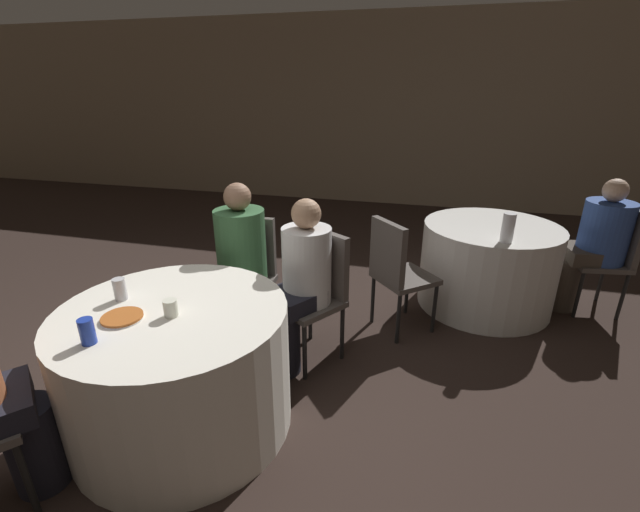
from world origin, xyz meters
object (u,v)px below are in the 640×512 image
(chair_far_east, at_px, (612,251))
(pizza_plate_near, at_px, (122,317))
(person_green_jacket, at_px, (239,266))
(chair_near_north, at_px, (248,267))
(chair_near_northeast, at_px, (318,285))
(bottle_far, at_px, (508,228))
(soda_can_silver, at_px, (120,289))
(chair_far_southwest, at_px, (396,267))
(person_blue_shirt, at_px, (593,245))
(soda_can_blue, at_px, (87,331))
(table_far, at_px, (487,266))
(person_white_shirt, at_px, (299,287))
(table_near, at_px, (180,368))

(chair_far_east, bearing_deg, pizza_plate_near, 118.56)
(chair_far_east, distance_m, person_green_jacket, 3.01)
(chair_near_north, relative_size, person_green_jacket, 0.76)
(chair_near_northeast, distance_m, chair_near_north, 0.61)
(pizza_plate_near, xyz_separation_m, bottle_far, (1.99, 1.68, 0.10))
(person_green_jacket, distance_m, soda_can_silver, 0.89)
(chair_far_east, xyz_separation_m, pizza_plate_near, (-2.91, -2.23, 0.19))
(chair_near_north, height_order, person_green_jacket, person_green_jacket)
(chair_far_southwest, distance_m, soda_can_silver, 1.88)
(soda_can_silver, height_order, bottle_far, bottle_far)
(chair_far_southwest, bearing_deg, person_blue_shirt, 75.16)
(soda_can_blue, bearing_deg, table_far, 49.75)
(person_blue_shirt, xyz_separation_m, soda_can_blue, (-2.75, -2.43, 0.20))
(soda_can_blue, bearing_deg, person_blue_shirt, 41.44)
(person_blue_shirt, relative_size, bottle_far, 5.14)
(chair_far_southwest, bearing_deg, soda_can_silver, -88.99)
(table_far, distance_m, soda_can_blue, 3.04)
(chair_near_north, bearing_deg, chair_near_northeast, 162.55)
(person_white_shirt, xyz_separation_m, bottle_far, (1.35, 0.82, 0.25))
(chair_far_east, bearing_deg, chair_far_southwest, 106.33)
(table_near, height_order, person_green_jacket, person_green_jacket)
(chair_near_north, relative_size, chair_far_southwest, 1.00)
(table_near, relative_size, person_blue_shirt, 1.06)
(chair_near_northeast, height_order, pizza_plate_near, chair_near_northeast)
(person_blue_shirt, bearing_deg, table_near, 119.79)
(person_white_shirt, relative_size, person_green_jacket, 0.97)
(pizza_plate_near, distance_m, soda_can_blue, 0.23)
(chair_far_southwest, bearing_deg, bottle_far, 65.85)
(person_green_jacket, bearing_deg, bottle_far, -161.47)
(chair_far_east, relative_size, pizza_plate_near, 4.43)
(chair_near_north, bearing_deg, person_white_shirt, 146.81)
(pizza_plate_near, height_order, soda_can_blue, soda_can_blue)
(person_white_shirt, distance_m, person_green_jacket, 0.51)
(chair_far_southwest, bearing_deg, chair_near_north, -117.09)
(table_far, bearing_deg, chair_near_northeast, -138.10)
(table_near, height_order, person_blue_shirt, person_blue_shirt)
(chair_far_southwest, relative_size, person_white_shirt, 0.78)
(chair_far_southwest, xyz_separation_m, soda_can_silver, (-1.37, -1.26, 0.25))
(bottle_far, bearing_deg, chair_near_northeast, -151.36)
(pizza_plate_near, bearing_deg, chair_near_northeast, 53.46)
(chair_near_north, xyz_separation_m, person_white_shirt, (0.50, -0.30, 0.04))
(chair_far_east, relative_size, bottle_far, 4.09)
(chair_near_northeast, distance_m, person_blue_shirt, 2.35)
(chair_far_southwest, distance_m, bottle_far, 0.86)
(chair_near_northeast, bearing_deg, table_far, -104.87)
(chair_near_north, xyz_separation_m, soda_can_silver, (-0.29, -0.98, 0.25))
(soda_can_silver, xyz_separation_m, bottle_far, (2.14, 1.50, 0.05))
(chair_near_northeast, xyz_separation_m, chair_near_north, (-0.59, 0.17, 0.00))
(person_green_jacket, bearing_deg, chair_near_north, -90.00)
(table_far, height_order, person_blue_shirt, person_blue_shirt)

